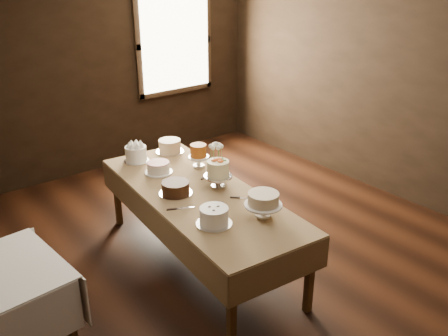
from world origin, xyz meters
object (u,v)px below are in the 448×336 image
Objects in this scene: cake_server_b at (249,198)px; cake_server_a at (216,204)px; cake_caramel at (198,157)px; cake_chocolate at (176,188)px; cake_meringue at (136,154)px; cake_cream at (263,205)px; cake_speckled at (170,146)px; cake_flowers at (218,175)px; cake_server_c at (175,180)px; cake_server_d at (207,173)px; cake_swirl at (214,217)px; cake_server_e at (186,208)px; flower_vase at (216,170)px; display_table at (199,197)px; cake_lattice at (158,168)px.

cake_server_a is at bearing -154.79° from cake_server_b.
cake_chocolate is at bearing -144.26° from cake_caramel.
cake_cream is (0.24, -1.69, 0.02)m from cake_meringue.
cake_speckled is 1.12× the size of cake_flowers.
cake_server_c is (-0.24, 0.36, -0.11)m from cake_flowers.
cake_chocolate is 1.26× the size of cake_server_d.
cake_server_a is at bearing 113.35° from cake_cream.
cake_server_c is at bearing -85.37° from cake_meringue.
cake_swirl reaches higher than cake_server_e.
cake_caramel is at bearing 35.74° from cake_chocolate.
cake_server_b is 0.58m from cake_server_e.
cake_flowers is at bearing 56.25° from cake_server_a.
cake_speckled reaches higher than cake_server_b.
cake_cream is at bearing -101.57° from flower_vase.
cake_meringue is at bearing 100.02° from cake_server_a.
cake_server_a is 0.63m from cake_server_c.
cake_flowers is at bearing -16.93° from cake_chocolate.
cake_server_e is at bearing 93.56° from cake_swirl.
cake_server_b and cake_server_d have the same top height.
cake_meringue is at bearing 116.54° from flower_vase.
display_table is 9.15× the size of cake_flowers.
cake_server_c is at bearing 95.54° from display_table.
cake_swirl reaches higher than cake_server_d.
cake_meringue is 0.97× the size of cake_flowers.
cake_cream reaches higher than cake_chocolate.
display_table is 0.62m from cake_caramel.
cake_cream is (0.21, -1.30, 0.05)m from cake_lattice.
cake_server_b is at bearing 4.38° from cake_server_e.
cake_meringue is 1.42m from cake_server_b.
cake_caramel is 0.86m from cake_server_a.
cake_server_c is (0.05, -0.66, -0.08)m from cake_meringue.
cake_server_c is (0.02, -0.26, -0.05)m from cake_lattice.
cake_server_a is at bearing -127.97° from flower_vase.
cake_server_a reaches higher than display_table.
cake_server_b is at bearing -54.20° from display_table.
cake_swirl is (-0.06, -0.65, 0.01)m from cake_chocolate.
cake_chocolate is at bearing 163.07° from cake_flowers.
cake_chocolate is 2.15× the size of flower_vase.
cake_caramel is 0.42m from cake_server_c.
cake_cream is at bearing -99.33° from cake_caramel.
cake_swirl is 1.29× the size of cake_server_d.
display_table is 0.62m from cake_swirl.
cake_chocolate is (-0.13, -0.50, 0.01)m from cake_lattice.
cake_server_d is at bearing 20.62° from cake_chocolate.
cake_cream is at bearing -68.39° from cake_server_b.
cake_meringue reaches higher than cake_speckled.
flower_vase is at bearing 59.19° from cake_server_a.
cake_server_d is at bearing 80.69° from cake_cream.
cake_lattice reaches higher than cake_server_a.
cake_flowers is (0.30, -1.02, 0.04)m from cake_meringue.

